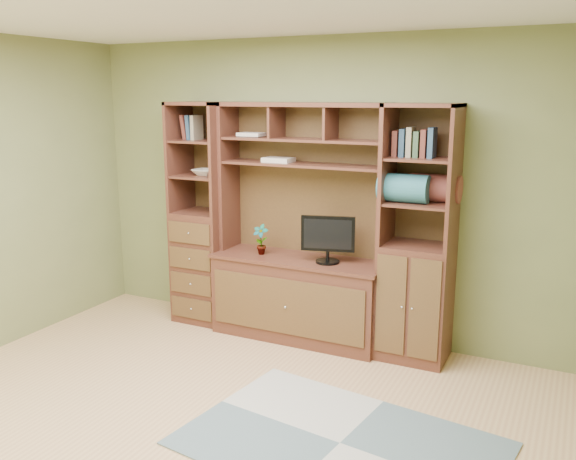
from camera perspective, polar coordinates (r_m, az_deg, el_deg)
The scene contains 11 objects.
room at distance 3.66m, azimuth -9.88°, elevation -0.45°, with size 4.60×4.10×2.64m.
center_hutch at distance 5.21m, azimuth 0.98°, elevation 0.51°, with size 1.54×0.53×2.05m, color #4F271B.
left_tower at distance 5.73m, azimuth -7.95°, elevation 1.50°, with size 0.50×0.45×2.05m, color #4F271B.
right_tower at distance 4.92m, azimuth 12.06°, elevation -0.50°, with size 0.55×0.45×2.05m, color #4F271B.
rug at distance 4.00m, azimuth 4.87°, elevation -19.30°, with size 1.88×1.26×0.01m, color gray.
monitor at distance 5.07m, azimuth 3.76°, elevation -0.08°, with size 0.45×0.20×0.55m, color black.
orchid at distance 5.37m, azimuth -2.57°, elevation -0.89°, with size 0.14×0.10×0.27m, color #955A32.
magazines at distance 5.31m, azimuth -0.90°, elevation 6.59°, with size 0.25×0.18×0.04m, color beige.
bowl at distance 5.65m, azimuth -7.75°, elevation 5.38°, with size 0.23×0.23×0.06m, color silver.
blanket_teal at distance 4.83m, azimuth 10.79°, elevation 3.87°, with size 0.38×0.22×0.22m, color #2B6571.
blanket_red at distance 4.90m, azimuth 13.60°, elevation 3.83°, with size 0.39×0.22×0.22m, color brown.
Camera 1 is at (2.11, -2.89, 2.11)m, focal length 38.00 mm.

